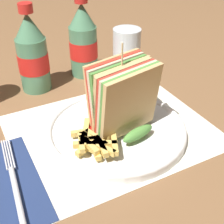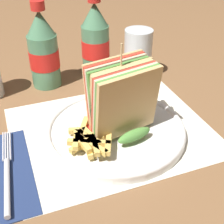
{
  "view_description": "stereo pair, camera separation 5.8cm",
  "coord_description": "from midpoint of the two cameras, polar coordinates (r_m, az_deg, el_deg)",
  "views": [
    {
      "loc": [
        -0.23,
        -0.41,
        0.36
      ],
      "look_at": [
        -0.01,
        0.02,
        0.04
      ],
      "focal_mm": 50.0,
      "sensor_mm": 36.0,
      "label": 1
    },
    {
      "loc": [
        -0.18,
        -0.43,
        0.36
      ],
      "look_at": [
        -0.01,
        0.02,
        0.04
      ],
      "focal_mm": 50.0,
      "sensor_mm": 36.0,
      "label": 2
    }
  ],
  "objects": [
    {
      "name": "ground_plane",
      "position": [
        0.59,
        -1.2,
        -3.84
      ],
      "size": [
        4.0,
        4.0,
        0.0
      ],
      "primitive_type": "plane",
      "color": "brown"
    },
    {
      "name": "placemat",
      "position": [
        0.6,
        -2.91,
        -3.49
      ],
      "size": [
        0.37,
        0.3,
        0.0
      ],
      "color": "silver",
      "rests_on": "ground_plane"
    },
    {
      "name": "plate_main",
      "position": [
        0.58,
        -1.93,
        -3.51
      ],
      "size": [
        0.26,
        0.26,
        0.02
      ],
      "color": "white",
      "rests_on": "ground_plane"
    },
    {
      "name": "club_sandwich",
      "position": [
        0.54,
        -0.93,
        2.37
      ],
      "size": [
        0.13,
        0.11,
        0.16
      ],
      "color": "tan",
      "rests_on": "plate_main"
    },
    {
      "name": "fries_pile",
      "position": [
        0.53,
        -6.37,
        -5.4
      ],
      "size": [
        0.08,
        0.11,
        0.02
      ],
      "color": "#E0B756",
      "rests_on": "plate_main"
    },
    {
      "name": "ketchup_blob",
      "position": [
        0.56,
        -5.98,
        -3.52
      ],
      "size": [
        0.03,
        0.03,
        0.01
      ],
      "color": "maroon",
      "rests_on": "plate_main"
    },
    {
      "name": "napkin",
      "position": [
        0.53,
        -22.8,
        -12.29
      ],
      "size": [
        0.12,
        0.21,
        0.0
      ],
      "color": "navy",
      "rests_on": "ground_plane"
    },
    {
      "name": "fork",
      "position": [
        0.51,
        -20.55,
        -12.65
      ],
      "size": [
        0.03,
        0.2,
        0.01
      ],
      "rotation": [
        0.0,
        0.0,
        -0.08
      ],
      "color": "silver",
      "rests_on": "napkin"
    },
    {
      "name": "coke_bottle_near",
      "position": [
        0.73,
        -16.6,
        9.94
      ],
      "size": [
        0.07,
        0.07,
        0.2
      ],
      "color": "#4C7F5B",
      "rests_on": "ground_plane"
    },
    {
      "name": "coke_bottle_far",
      "position": [
        0.78,
        -7.47,
        12.54
      ],
      "size": [
        0.07,
        0.07,
        0.2
      ],
      "color": "#4C7F5B",
      "rests_on": "ground_plane"
    },
    {
      "name": "glass_near",
      "position": [
        0.77,
        0.5,
        10.74
      ],
      "size": [
        0.07,
        0.07,
        0.12
      ],
      "color": "silver",
      "rests_on": "ground_plane"
    }
  ]
}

